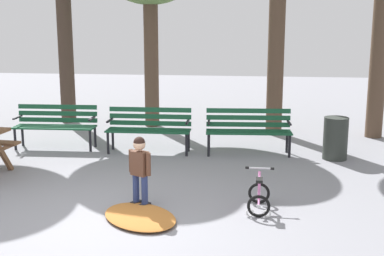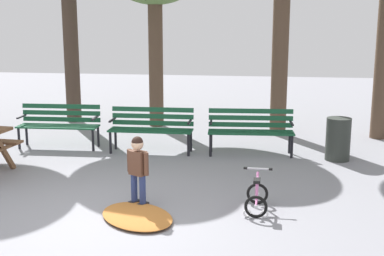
% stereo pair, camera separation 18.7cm
% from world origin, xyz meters
% --- Properties ---
extents(ground, '(36.00, 36.00, 0.00)m').
position_xyz_m(ground, '(0.00, 0.00, 0.00)').
color(ground, gray).
extents(park_bench_far_left, '(1.62, 0.53, 0.85)m').
position_xyz_m(park_bench_far_left, '(-1.94, 3.74, 0.51)').
color(park_bench_far_left, '#195133').
rests_on(park_bench_far_left, ground).
extents(park_bench_left, '(1.61, 0.49, 0.85)m').
position_xyz_m(park_bench_left, '(-0.04, 3.64, 0.51)').
color(park_bench_left, '#195133').
rests_on(park_bench_left, ground).
extents(park_bench_right, '(1.63, 0.58, 0.85)m').
position_xyz_m(park_bench_right, '(1.85, 3.75, 0.51)').
color(park_bench_right, '#195133').
rests_on(park_bench_right, ground).
extents(child_standing, '(0.33, 0.26, 0.98)m').
position_xyz_m(child_standing, '(0.46, 0.68, 0.57)').
color(child_standing, navy).
rests_on(child_standing, ground).
extents(kids_bicycle, '(0.39, 0.56, 0.54)m').
position_xyz_m(kids_bicycle, '(2.06, 0.73, 0.20)').
color(kids_bicycle, black).
rests_on(kids_bicycle, ground).
extents(leaf_pile, '(1.37, 1.37, 0.07)m').
position_xyz_m(leaf_pile, '(0.55, 0.23, 0.04)').
color(leaf_pile, '#B26B2D').
rests_on(leaf_pile, ground).
extents(trash_bin, '(0.44, 0.44, 0.78)m').
position_xyz_m(trash_bin, '(3.44, 3.55, 0.39)').
color(trash_bin, '#2D332D').
rests_on(trash_bin, ground).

